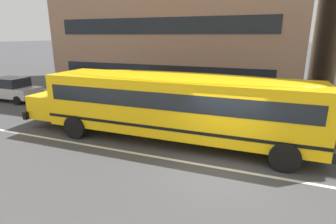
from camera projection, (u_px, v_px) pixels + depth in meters
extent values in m
plane|color=#424244|center=(221.00, 168.00, 9.33)|extent=(400.00, 400.00, 0.00)
cube|color=gray|center=(244.00, 113.00, 16.07)|extent=(120.00, 3.00, 0.01)
cube|color=silver|center=(221.00, 168.00, 9.33)|extent=(110.00, 0.16, 0.01)
cube|color=yellow|center=(176.00, 104.00, 11.31)|extent=(11.44, 2.70, 2.28)
cube|color=yellow|center=(56.00, 104.00, 13.70)|extent=(1.68, 2.19, 1.14)
cube|color=black|center=(45.00, 110.00, 14.09)|extent=(0.23, 2.60, 0.37)
cube|color=black|center=(328.00, 144.00, 9.60)|extent=(0.23, 2.60, 0.37)
cube|color=black|center=(176.00, 95.00, 11.20)|extent=(10.76, 2.73, 0.66)
cube|color=black|center=(176.00, 119.00, 11.50)|extent=(11.46, 2.73, 0.12)
ellipsoid|color=yellow|center=(176.00, 78.00, 11.00)|extent=(10.98, 2.49, 0.37)
cylinder|color=red|center=(119.00, 94.00, 13.93)|extent=(0.46, 0.46, 0.03)
cylinder|color=black|center=(75.00, 127.00, 11.94)|extent=(1.04, 0.30, 1.04)
cylinder|color=black|center=(107.00, 112.00, 14.28)|extent=(1.04, 0.30, 1.04)
cylinder|color=black|center=(285.00, 157.00, 8.98)|extent=(1.04, 0.30, 1.04)
cylinder|color=black|center=(282.00, 132.00, 11.32)|extent=(1.04, 0.30, 1.04)
cube|color=#B7BABF|center=(14.00, 92.00, 18.90)|extent=(3.90, 1.71, 0.70)
cube|color=black|center=(11.00, 82.00, 18.77)|extent=(2.20, 1.56, 0.64)
cylinder|color=black|center=(38.00, 95.00, 19.31)|extent=(0.60, 0.18, 0.60)
cylinder|color=black|center=(17.00, 101.00, 17.78)|extent=(0.60, 0.18, 0.60)
cylinder|color=black|center=(12.00, 93.00, 20.21)|extent=(0.60, 0.18, 0.60)
cube|color=black|center=(157.00, 73.00, 19.07)|extent=(15.85, 0.04, 1.10)
cube|color=black|center=(157.00, 26.00, 18.19)|extent=(15.85, 0.04, 1.10)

